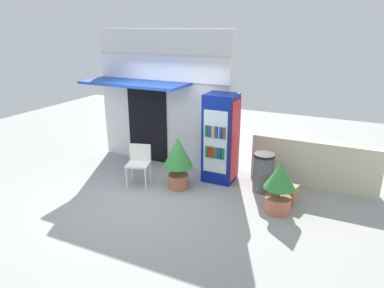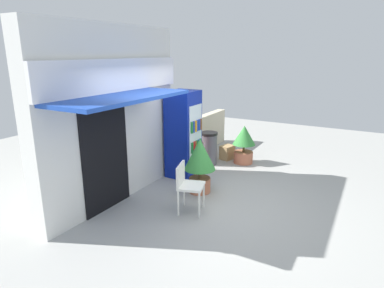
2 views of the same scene
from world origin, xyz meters
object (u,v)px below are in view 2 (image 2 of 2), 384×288
at_px(plastic_chair, 187,183).
at_px(potted_plant_near_shop, 200,160).
at_px(drink_cooler, 184,134).
at_px(trash_bin, 209,148).
at_px(cardboard_box, 227,152).
at_px(potted_plant_curbside, 244,142).

relative_size(plastic_chair, potted_plant_near_shop, 0.78).
bearing_deg(potted_plant_near_shop, drink_cooler, 49.22).
height_order(trash_bin, cardboard_box, trash_bin).
bearing_deg(cardboard_box, potted_plant_curbside, -100.58).
bearing_deg(cardboard_box, potted_plant_near_shop, -170.81).
height_order(plastic_chair, cardboard_box, plastic_chair).
distance_m(plastic_chair, trash_bin, 2.62).
height_order(drink_cooler, plastic_chair, drink_cooler).
relative_size(drink_cooler, potted_plant_near_shop, 1.74).
bearing_deg(potted_plant_curbside, drink_cooler, 149.31).
height_order(potted_plant_curbside, cardboard_box, potted_plant_curbside).
bearing_deg(drink_cooler, cardboard_box, -14.09).
xyz_separation_m(trash_bin, cardboard_box, (0.57, -0.26, -0.23)).
xyz_separation_m(plastic_chair, potted_plant_near_shop, (0.84, 0.19, 0.15)).
xyz_separation_m(potted_plant_near_shop, trash_bin, (1.65, 0.62, -0.27)).
distance_m(drink_cooler, cardboard_box, 1.80).
bearing_deg(drink_cooler, potted_plant_curbside, -30.69).
distance_m(plastic_chair, potted_plant_curbside, 2.96).
relative_size(potted_plant_curbside, cardboard_box, 2.67).
distance_m(plastic_chair, cardboard_box, 3.12).
relative_size(drink_cooler, potted_plant_curbside, 1.99).
relative_size(drink_cooler, trash_bin, 2.38).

